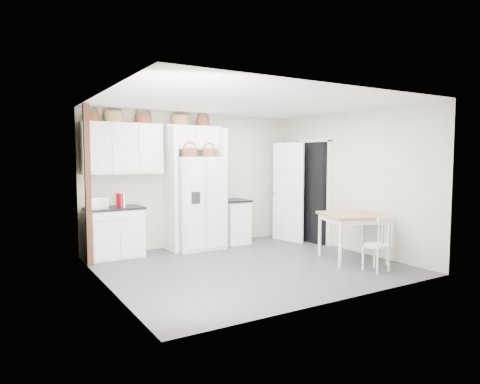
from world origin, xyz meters
TOP-DOWN VIEW (x-y plane):
  - floor at (0.00, 0.00)m, footprint 4.50×4.50m
  - ceiling at (0.00, 0.00)m, footprint 4.50×4.50m
  - wall_back at (0.00, 2.00)m, footprint 4.50×0.00m
  - wall_left at (-2.25, 0.00)m, footprint 0.00×4.00m
  - wall_right at (2.25, 0.00)m, footprint 0.00×4.00m
  - refrigerator at (-0.15, 1.63)m, footprint 0.91×0.73m
  - base_cab_left at (-1.70, 1.70)m, footprint 0.91×0.58m
  - base_cab_right at (0.71, 1.70)m, footprint 0.48×0.58m
  - dining_table at (1.70, -0.59)m, footprint 1.22×1.22m
  - windsor_chair at (1.48, -1.29)m, footprint 0.41×0.38m
  - counter_left at (-1.70, 1.70)m, footprint 0.95×0.62m
  - counter_right at (0.71, 1.70)m, footprint 0.52×0.62m
  - toaster at (-1.97, 1.63)m, footprint 0.28×0.17m
  - cookbook_red at (-1.63, 1.62)m, footprint 0.07×0.16m
  - cookbook_cream at (-1.57, 1.62)m, footprint 0.04×0.16m
  - basket_upper_a at (-2.01, 1.83)m, footprint 0.26×0.26m
  - basket_upper_b at (-1.64, 1.83)m, footprint 0.32×0.32m
  - basket_upper_c at (-1.10, 1.83)m, footprint 0.29×0.29m
  - basket_bridge_a at (-0.39, 1.83)m, footprint 0.33×0.33m
  - basket_bridge_b at (0.09, 1.83)m, footprint 0.26×0.26m
  - basket_fridge_a at (-0.34, 1.53)m, footprint 0.28×0.28m
  - basket_fridge_b at (0.06, 1.53)m, footprint 0.26×0.26m
  - upper_cabinet at (-1.50, 1.83)m, footprint 1.40×0.34m
  - bridge_cabinet at (-0.15, 1.83)m, footprint 1.12×0.34m
  - fridge_panel_left at (-0.66, 1.70)m, footprint 0.08×0.60m
  - fridge_panel_right at (0.36, 1.70)m, footprint 0.08×0.60m
  - trim_post at (-2.20, 1.35)m, footprint 0.09×0.09m
  - doorway_void at (2.16, 1.00)m, footprint 0.18×0.85m
  - door_slab at (1.80, 1.33)m, footprint 0.21×0.79m

SIDE VIEW (x-z plane):
  - floor at x=0.00m, z-range 0.00..0.00m
  - dining_table at x=1.70m, z-range 0.00..0.80m
  - windsor_chair at x=1.48m, z-range 0.00..0.80m
  - base_cab_left at x=-1.70m, z-range 0.00..0.85m
  - base_cab_right at x=0.71m, z-range 0.00..0.85m
  - counter_left at x=-1.70m, z-range 0.85..0.88m
  - counter_right at x=0.71m, z-range 0.85..0.89m
  - refrigerator at x=-0.15m, z-range 0.00..1.75m
  - toaster at x=-1.97m, z-range 0.88..1.08m
  - cookbook_red at x=-1.63m, z-range 0.88..1.12m
  - cookbook_cream at x=-1.57m, z-range 0.88..1.13m
  - doorway_void at x=2.16m, z-range 0.00..2.05m
  - door_slab at x=1.80m, z-range 0.00..2.05m
  - fridge_panel_left at x=-0.66m, z-range 0.00..2.30m
  - fridge_panel_right at x=0.36m, z-range 0.00..2.30m
  - wall_back at x=0.00m, z-range -0.95..3.55m
  - wall_left at x=-2.25m, z-range -0.70..3.30m
  - wall_right at x=2.25m, z-range -0.70..3.30m
  - trim_post at x=-2.20m, z-range 0.00..2.60m
  - basket_fridge_b at x=0.06m, z-range 1.75..1.90m
  - basket_fridge_a at x=-0.34m, z-range 1.75..1.90m
  - upper_cabinet at x=-1.50m, z-range 1.45..2.35m
  - bridge_cabinet at x=-0.15m, z-range 1.90..2.35m
  - basket_upper_a at x=-2.01m, z-range 2.35..2.50m
  - basket_bridge_b at x=0.09m, z-range 2.35..2.50m
  - basket_upper_c at x=-1.10m, z-range 2.35..2.52m
  - basket_bridge_a at x=-0.39m, z-range 2.35..2.54m
  - basket_upper_b at x=-1.64m, z-range 2.35..2.54m
  - ceiling at x=0.00m, z-range 2.60..2.60m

